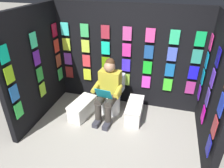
{
  "coord_description": "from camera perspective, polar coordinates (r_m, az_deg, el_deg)",
  "views": [
    {
      "loc": [
        -0.76,
        2.03,
        2.56
      ],
      "look_at": [
        0.08,
        -0.96,
        0.85
      ],
      "focal_mm": 32.97,
      "sensor_mm": 36.0,
      "label": 1
    }
  ],
  "objects": [
    {
      "name": "ground_plane",
      "position": [
        3.36,
        -3.3,
        -20.93
      ],
      "size": [
        30.0,
        30.0,
        0.0
      ],
      "primitive_type": "plane",
      "color": "#9E998E"
    },
    {
      "name": "display_wall_back",
      "position": [
        4.18,
        4.22,
        7.41
      ],
      "size": [
        3.04,
        0.14,
        2.08
      ],
      "color": "black",
      "rests_on": "ground"
    },
    {
      "name": "display_wall_left",
      "position": [
        3.37,
        26.82,
        -1.46
      ],
      "size": [
        0.14,
        1.74,
        2.08
      ],
      "color": "black",
      "rests_on": "ground"
    },
    {
      "name": "display_wall_right",
      "position": [
        3.99,
        -20.68,
        4.49
      ],
      "size": [
        0.14,
        1.74,
        2.08
      ],
      "color": "black",
      "rests_on": "ground"
    },
    {
      "name": "toilet",
      "position": [
        4.19,
        -0.0,
        -3.41
      ],
      "size": [
        0.42,
        0.57,
        0.77
      ],
      "rotation": [
        0.0,
        0.0,
        -0.08
      ],
      "color": "white",
      "rests_on": "ground"
    },
    {
      "name": "person_reading",
      "position": [
        3.86,
        -1.13,
        -1.67
      ],
      "size": [
        0.55,
        0.71,
        1.19
      ],
      "rotation": [
        0.0,
        0.0,
        -0.08
      ],
      "color": "gold",
      "rests_on": "ground"
    },
    {
      "name": "comic_longbox_near",
      "position": [
        4.06,
        6.23,
        -7.36
      ],
      "size": [
        0.31,
        0.69,
        0.34
      ],
      "rotation": [
        0.0,
        0.0,
        0.02
      ],
      "color": "white",
      "rests_on": "ground"
    },
    {
      "name": "comic_longbox_far",
      "position": [
        4.16,
        -8.22,
        -6.68
      ],
      "size": [
        0.42,
        0.7,
        0.33
      ],
      "rotation": [
        0.0,
        0.0,
        -0.18
      ],
      "color": "white",
      "rests_on": "ground"
    }
  ]
}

